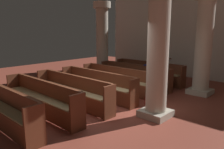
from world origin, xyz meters
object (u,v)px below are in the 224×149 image
object	(u,v)px
pew_row_5	(41,97)
lectern	(165,69)
pew_row_3	(97,84)
pillar_far_side	(102,39)
pew_row_2	(117,79)
hymn_book	(146,65)
pew_row_1	(134,75)
pew_row_6	(2,106)
kneeler_box_red	(152,101)
pillar_aisle_rear	(158,47)
pew_row_4	(72,89)
pew_row_0	(148,71)
pillar_aisle_side	(204,42)

from	to	relation	value
pew_row_5	lectern	world-z (taller)	lectern
pew_row_3	pillar_far_side	world-z (taller)	pillar_far_side
pew_row_2	hymn_book	size ratio (longest dim) A/B	16.02
pew_row_1	pew_row_2	xyz separation A→B (m)	(0.00, -1.05, 0.00)
pew_row_6	kneeler_box_red	size ratio (longest dim) A/B	9.13
pillar_aisle_rear	pew_row_4	bearing A→B (deg)	-159.15
pew_row_0	kneeler_box_red	world-z (taller)	pew_row_0
pew_row_0	pew_row_2	world-z (taller)	same
lectern	pillar_far_side	bearing A→B (deg)	-148.25
pillar_aisle_side	hymn_book	xyz separation A→B (m)	(-1.98, -0.58, -0.95)
hymn_book	pew_row_0	bearing A→B (deg)	118.27
pew_row_6	hymn_book	xyz separation A→B (m)	(0.46, 5.44, 0.43)
pew_row_0	kneeler_box_red	bearing A→B (deg)	-53.84
pew_row_6	pillar_aisle_side	bearing A→B (deg)	67.91
pew_row_2	pew_row_4	bearing A→B (deg)	-90.00
pew_row_1	pew_row_2	distance (m)	1.05
pew_row_0	lectern	world-z (taller)	lectern
lectern	kneeler_box_red	world-z (taller)	lectern
pew_row_6	lectern	distance (m)	7.38
pew_row_4	pillar_aisle_side	xyz separation A→B (m)	(2.44, 3.92, 1.39)
pew_row_6	lectern	world-z (taller)	lectern
pew_row_0	pillar_aisle_side	size ratio (longest dim) A/B	0.93
pew_row_4	pillar_aisle_side	distance (m)	4.82
lectern	pew_row_2	bearing A→B (deg)	-93.28
lectern	hymn_book	xyz separation A→B (m)	(0.28, -1.94, 0.47)
pew_row_2	lectern	bearing A→B (deg)	86.72
pew_row_4	pew_row_6	size ratio (longest dim) A/B	1.00
lectern	hymn_book	size ratio (longest dim) A/B	5.20
pew_row_5	pillar_aisle_side	distance (m)	5.71
pew_row_2	pew_row_4	distance (m)	2.10
pew_row_2	kneeler_box_red	bearing A→B (deg)	-12.42
hymn_book	pew_row_1	bearing A→B (deg)	-157.07
pew_row_1	pew_row_6	size ratio (longest dim) A/B	1.00
pew_row_0	pillar_far_side	size ratio (longest dim) A/B	0.93
pew_row_4	hymn_book	bearing A→B (deg)	82.17
pew_row_0	pew_row_4	distance (m)	4.20
pew_row_3	pillar_aisle_rear	xyz separation A→B (m)	(2.44, -0.12, 1.39)
pew_row_2	pillar_aisle_side	size ratio (longest dim) A/B	0.93
pew_row_3	pillar_aisle_rear	size ratio (longest dim) A/B	0.93
pew_row_0	pew_row_3	bearing A→B (deg)	-90.00
pillar_aisle_rear	hymn_book	world-z (taller)	pillar_aisle_rear
pew_row_4	lectern	xyz separation A→B (m)	(0.18, 5.28, -0.03)
lectern	pew_row_6	bearing A→B (deg)	-91.42
pillar_aisle_side	pew_row_5	bearing A→B (deg)	-116.17
pew_row_5	lectern	size ratio (longest dim) A/B	3.08
lectern	pew_row_3	bearing A→B (deg)	-92.47
pew_row_0	pew_row_4	size ratio (longest dim) A/B	1.00
pew_row_4	kneeler_box_red	bearing A→B (deg)	42.87
pillar_far_side	pew_row_3	bearing A→B (deg)	-47.76
kneeler_box_red	pew_row_1	bearing A→B (deg)	141.54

